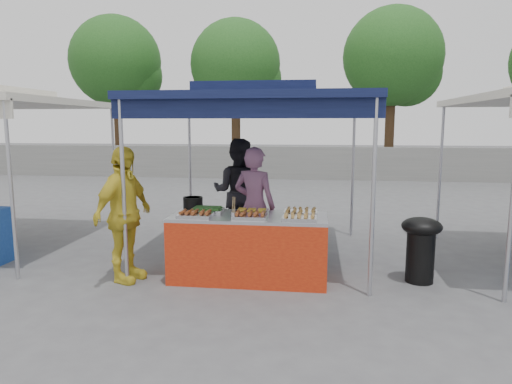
# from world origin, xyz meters

# --- Properties ---
(ground_plane) EXTENTS (80.00, 80.00, 0.00)m
(ground_plane) POSITION_xyz_m (0.00, 0.00, 0.00)
(ground_plane) COLOR #555557
(back_wall) EXTENTS (40.00, 0.25, 1.20)m
(back_wall) POSITION_xyz_m (0.00, 11.00, 0.60)
(back_wall) COLOR slate
(back_wall) RESTS_ON ground_plane
(main_canopy) EXTENTS (3.20, 3.20, 2.57)m
(main_canopy) POSITION_xyz_m (0.00, 0.97, 2.37)
(main_canopy) COLOR #B2B1B9
(main_canopy) RESTS_ON ground_plane
(tree_0) EXTENTS (3.84, 3.84, 6.60)m
(tree_0) POSITION_xyz_m (-7.61, 13.42, 4.51)
(tree_0) COLOR #3D2817
(tree_0) RESTS_ON ground_plane
(tree_1) EXTENTS (3.64, 3.60, 6.18)m
(tree_1) POSITION_xyz_m (-2.30, 12.83, 4.23)
(tree_1) COLOR #3D2817
(tree_1) RESTS_ON ground_plane
(tree_2) EXTENTS (3.75, 3.74, 6.42)m
(tree_2) POSITION_xyz_m (3.79, 12.67, 4.39)
(tree_2) COLOR #3D2817
(tree_2) RESTS_ON ground_plane
(vendor_table) EXTENTS (2.00, 0.80, 0.85)m
(vendor_table) POSITION_xyz_m (0.00, -0.10, 0.43)
(vendor_table) COLOR #B72B10
(vendor_table) RESTS_ON ground_plane
(food_tray_fl) EXTENTS (0.42, 0.30, 0.07)m
(food_tray_fl) POSITION_xyz_m (-0.65, -0.33, 0.88)
(food_tray_fl) COLOR silver
(food_tray_fl) RESTS_ON vendor_table
(food_tray_fm) EXTENTS (0.42, 0.30, 0.07)m
(food_tray_fm) POSITION_xyz_m (0.05, -0.32, 0.88)
(food_tray_fm) COLOR silver
(food_tray_fm) RESTS_ON vendor_table
(food_tray_fr) EXTENTS (0.42, 0.30, 0.07)m
(food_tray_fr) POSITION_xyz_m (0.66, -0.34, 0.88)
(food_tray_fr) COLOR silver
(food_tray_fr) RESTS_ON vendor_table
(food_tray_bl) EXTENTS (0.42, 0.30, 0.07)m
(food_tray_bl) POSITION_xyz_m (-0.57, 0.00, 0.88)
(food_tray_bl) COLOR silver
(food_tray_bl) RESTS_ON vendor_table
(food_tray_bm) EXTENTS (0.42, 0.30, 0.07)m
(food_tray_bm) POSITION_xyz_m (0.03, -0.01, 0.88)
(food_tray_bm) COLOR silver
(food_tray_bm) RESTS_ON vendor_table
(food_tray_br) EXTENTS (0.42, 0.30, 0.07)m
(food_tray_br) POSITION_xyz_m (0.66, 0.01, 0.88)
(food_tray_br) COLOR silver
(food_tray_br) RESTS_ON vendor_table
(cooking_pot) EXTENTS (0.27, 0.27, 0.16)m
(cooking_pot) POSITION_xyz_m (-0.84, 0.29, 0.93)
(cooking_pot) COLOR black
(cooking_pot) RESTS_ON vendor_table
(skewer_cup) EXTENTS (0.07, 0.07, 0.09)m
(skewer_cup) POSITION_xyz_m (-0.15, -0.35, 0.89)
(skewer_cup) COLOR #B2B1B9
(skewer_cup) RESTS_ON vendor_table
(wok_burner) EXTENTS (0.50, 0.50, 0.85)m
(wok_burner) POSITION_xyz_m (2.19, 0.08, 0.50)
(wok_burner) COLOR black
(wok_burner) RESTS_ON ground_plane
(crate_left) EXTENTS (0.52, 0.36, 0.31)m
(crate_left) POSITION_xyz_m (-0.30, 0.60, 0.15)
(crate_left) COLOR #122E9A
(crate_left) RESTS_ON ground_plane
(crate_right) EXTENTS (0.52, 0.36, 0.31)m
(crate_right) POSITION_xyz_m (0.28, 0.64, 0.16)
(crate_right) COLOR #122E9A
(crate_right) RESTS_ON ground_plane
(crate_stacked) EXTENTS (0.51, 0.35, 0.30)m
(crate_stacked) POSITION_xyz_m (0.28, 0.64, 0.46)
(crate_stacked) COLOR #122E9A
(crate_stacked) RESTS_ON crate_right
(vendor_woman) EXTENTS (0.71, 0.57, 1.70)m
(vendor_woman) POSITION_xyz_m (-0.02, 0.57, 0.85)
(vendor_woman) COLOR #825376
(vendor_woman) RESTS_ON ground_plane
(helper_man) EXTENTS (0.90, 0.72, 1.78)m
(helper_man) POSITION_xyz_m (-0.45, 1.69, 0.89)
(helper_man) COLOR black
(helper_man) RESTS_ON ground_plane
(customer_person) EXTENTS (0.68, 1.10, 1.74)m
(customer_person) POSITION_xyz_m (-1.57, -0.36, 0.87)
(customer_person) COLOR gold
(customer_person) RESTS_ON ground_plane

